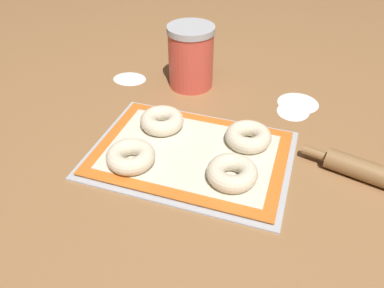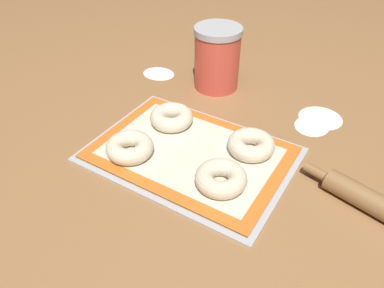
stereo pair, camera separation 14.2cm
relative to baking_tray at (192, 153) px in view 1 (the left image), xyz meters
The scene contains 11 objects.
ground_plane 0.01m from the baking_tray, 117.57° to the right, with size 2.80×2.80×0.00m, color olive.
baking_tray is the anchor object (origin of this frame).
baking_mat 0.01m from the baking_tray, 90.00° to the right, with size 0.40×0.28×0.00m.
bagel_front_left 0.13m from the baking_tray, 143.52° to the right, with size 0.10×0.10×0.04m.
bagel_front_right 0.12m from the baking_tray, 30.56° to the right, with size 0.10×0.10×0.04m.
bagel_back_left 0.11m from the baking_tray, 147.12° to the left, with size 0.10×0.10×0.04m.
bagel_back_right 0.13m from the baking_tray, 30.51° to the left, with size 0.10×0.10×0.04m.
flour_canister 0.32m from the baking_tray, 109.02° to the left, with size 0.12×0.12×0.17m.
flour_patch_near 0.35m from the baking_tray, 55.47° to the left, with size 0.11×0.10×0.00m.
flour_patch_far 0.38m from the baking_tray, 136.50° to the left, with size 0.10×0.08×0.00m.
flour_patch_side 0.31m from the baking_tray, 51.96° to the left, with size 0.08×0.09×0.00m.
Camera 1 is at (0.20, -0.59, 0.52)m, focal length 35.00 mm.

